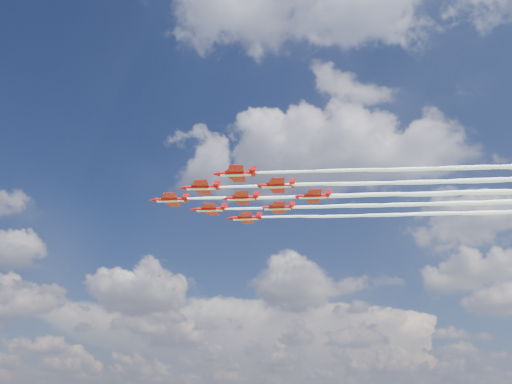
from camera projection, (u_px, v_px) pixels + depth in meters
jet_lead at (384, 195)px, 137.14m from camera, size 123.57×34.07×2.79m
jet_row2_port at (429, 182)px, 129.50m from camera, size 123.57×34.07×2.79m
jet_row2_starb at (415, 204)px, 143.67m from camera, size 123.57×34.07×2.79m
jet_row3_port at (478, 167)px, 121.85m from camera, size 123.57×34.07×2.79m
jet_row3_centre at (459, 193)px, 136.03m from camera, size 123.57×34.07×2.79m
jet_row3_starb at (443, 214)px, 150.20m from camera, size 123.57×34.07×2.79m
jet_row4_port at (508, 180)px, 128.39m from camera, size 123.57×34.07×2.79m
jet_row4_starb at (486, 203)px, 142.56m from camera, size 123.57×34.07×2.79m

